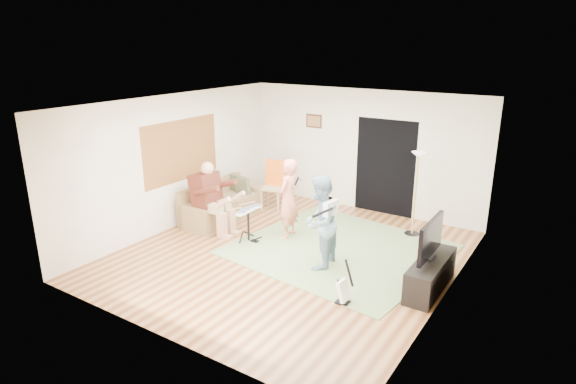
# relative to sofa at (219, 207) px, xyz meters

# --- Properties ---
(floor) EXTENTS (6.00, 6.00, 0.00)m
(floor) POSITION_rel_sofa_xyz_m (2.29, -0.76, -0.26)
(floor) COLOR brown
(floor) RESTS_ON ground
(walls) EXTENTS (5.50, 6.00, 2.70)m
(walls) POSITION_rel_sofa_xyz_m (2.29, -0.76, 1.09)
(walls) COLOR silver
(walls) RESTS_ON floor
(ceiling) EXTENTS (6.00, 6.00, 0.00)m
(ceiling) POSITION_rel_sofa_xyz_m (2.29, -0.76, 2.44)
(ceiling) COLOR white
(ceiling) RESTS_ON walls
(window_blinds) EXTENTS (0.00, 2.05, 2.05)m
(window_blinds) POSITION_rel_sofa_xyz_m (-0.46, -0.56, 1.29)
(window_blinds) COLOR #9B6430
(window_blinds) RESTS_ON walls
(doorway) EXTENTS (2.10, 0.00, 2.10)m
(doorway) POSITION_rel_sofa_xyz_m (2.84, 2.23, 0.79)
(doorway) COLOR black
(doorway) RESTS_ON walls
(picture_frame) EXTENTS (0.42, 0.03, 0.32)m
(picture_frame) POSITION_rel_sofa_xyz_m (1.04, 2.23, 1.64)
(picture_frame) COLOR #3F2314
(picture_frame) RESTS_ON walls
(area_rug) EXTENTS (3.84, 3.65, 0.02)m
(area_rug) POSITION_rel_sofa_xyz_m (2.93, -0.06, -0.25)
(area_rug) COLOR #697F4D
(area_rug) RESTS_ON floor
(sofa) EXTENTS (0.79, 1.91, 0.77)m
(sofa) POSITION_rel_sofa_xyz_m (0.00, 0.00, 0.00)
(sofa) COLOR olive
(sofa) RESTS_ON floor
(drummer) EXTENTS (0.93, 0.52, 1.43)m
(drummer) POSITION_rel_sofa_xyz_m (0.42, -0.65, 0.30)
(drummer) COLOR #532217
(drummer) RESTS_ON sofa
(drum_kit) EXTENTS (0.37, 0.66, 0.68)m
(drum_kit) POSITION_rel_sofa_xyz_m (1.29, -0.65, 0.04)
(drum_kit) COLOR black
(drum_kit) RESTS_ON floor
(singer) EXTENTS (0.45, 0.62, 1.57)m
(singer) POSITION_rel_sofa_xyz_m (1.81, -0.07, 0.53)
(singer) COLOR #DD7760
(singer) RESTS_ON floor
(microphone) EXTENTS (0.06, 0.06, 0.24)m
(microphone) POSITION_rel_sofa_xyz_m (2.01, -0.07, 0.91)
(microphone) COLOR black
(microphone) RESTS_ON singer
(guitarist) EXTENTS (0.71, 0.86, 1.61)m
(guitarist) POSITION_rel_sofa_xyz_m (2.96, -0.87, 0.55)
(guitarist) COLOR #7194A6
(guitarist) RESTS_ON floor
(guitar_held) EXTENTS (0.21, 0.61, 0.26)m
(guitar_held) POSITION_rel_sofa_xyz_m (3.16, -0.87, 0.84)
(guitar_held) COLOR silver
(guitar_held) RESTS_ON guitarist
(guitar_spare) EXTENTS (0.26, 0.23, 0.72)m
(guitar_spare) POSITION_rel_sofa_xyz_m (3.86, -1.73, -0.05)
(guitar_spare) COLOR black
(guitar_spare) RESTS_ON floor
(torchiere_lamp) EXTENTS (0.30, 0.30, 1.68)m
(torchiere_lamp) POSITION_rel_sofa_xyz_m (3.82, 1.37, 0.89)
(torchiere_lamp) COLOR black
(torchiere_lamp) RESTS_ON floor
(dining_chair) EXTENTS (0.57, 0.60, 1.10)m
(dining_chair) POSITION_rel_sofa_xyz_m (0.62, 1.17, 0.13)
(dining_chair) COLOR tan
(dining_chair) RESTS_ON floor
(tv_cabinet) EXTENTS (0.40, 1.40, 0.50)m
(tv_cabinet) POSITION_rel_sofa_xyz_m (4.79, -0.63, -0.01)
(tv_cabinet) COLOR black
(tv_cabinet) RESTS_ON floor
(television) EXTENTS (0.06, 1.00, 0.59)m
(television) POSITION_rel_sofa_xyz_m (4.74, -0.63, 0.59)
(television) COLOR black
(television) RESTS_ON tv_cabinet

